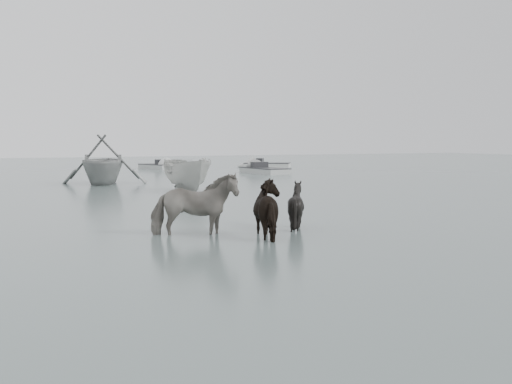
% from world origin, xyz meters
% --- Properties ---
extents(ground, '(140.00, 140.00, 0.00)m').
position_xyz_m(ground, '(0.00, 0.00, 0.00)').
color(ground, '#556662').
rests_on(ground, ground).
extents(pony_pinto, '(2.26, 1.55, 1.75)m').
position_xyz_m(pony_pinto, '(-1.26, 1.66, 0.87)').
color(pony_pinto, black).
rests_on(pony_pinto, ground).
extents(pony_dark, '(1.57, 1.75, 1.55)m').
position_xyz_m(pony_dark, '(0.37, 0.69, 0.77)').
color(pony_dark, black).
rests_on(pony_dark, ground).
extents(pony_black, '(1.51, 1.41, 1.39)m').
position_xyz_m(pony_black, '(1.54, 1.72, 0.70)').
color(pony_black, black).
rests_on(pony_black, ground).
extents(rowboat_trail, '(5.81, 6.22, 2.66)m').
position_xyz_m(rowboat_trail, '(0.76, 20.17, 1.33)').
color(rowboat_trail, '#999B99').
rests_on(rowboat_trail, ground).
extents(boat_small, '(1.79, 4.28, 1.63)m').
position_xyz_m(boat_small, '(3.03, 14.00, 0.81)').
color(boat_small, '#B5B5B0').
rests_on(boat_small, ground).
extents(skiff_port, '(2.08, 5.69, 0.75)m').
position_xyz_m(skiff_port, '(12.64, 25.51, 0.38)').
color(skiff_port, '#A7AAA8').
rests_on(skiff_port, ground).
extents(skiff_mid, '(2.86, 4.77, 0.75)m').
position_xyz_m(skiff_mid, '(8.22, 34.75, 0.38)').
color(skiff_mid, '#ADB0AD').
rests_on(skiff_mid, ground).
extents(skiff_star, '(5.03, 4.19, 0.75)m').
position_xyz_m(skiff_star, '(16.87, 33.43, 0.38)').
color(skiff_star, silver).
rests_on(skiff_star, ground).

